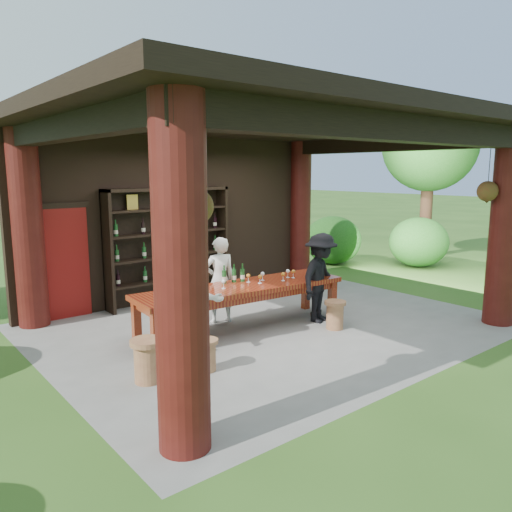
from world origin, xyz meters
TOP-DOWN VIEW (x-y plane):
  - ground at (0.00, 0.00)m, footprint 90.00×90.00m
  - pavilion at (-0.01, 0.43)m, footprint 7.50×6.00m
  - wine_shelf at (-0.56, 2.45)m, footprint 2.61×0.40m
  - tasting_table at (-0.52, 0.13)m, footprint 3.69×1.21m
  - stool_near_left at (-1.96, -0.97)m, footprint 0.33×0.33m
  - stool_near_right at (0.70, -0.83)m, footprint 0.36×0.36m
  - stool_far_left at (-2.73, -0.80)m, footprint 0.42×0.42m
  - host at (-0.58, 0.69)m, footprint 0.63×0.50m
  - guest_woman at (-1.64, -0.37)m, footprint 0.76×0.62m
  - guest_man at (0.82, -0.38)m, footprint 1.13×0.84m
  - table_bottles at (-0.49, 0.40)m, footprint 0.41×0.15m
  - table_glasses at (-0.01, 0.11)m, footprint 1.50×0.35m
  - napkin_basket at (-1.61, 0.23)m, footprint 0.27×0.20m
  - shrubs at (1.90, 0.51)m, footprint 14.38×7.41m
  - trees at (3.46, 1.27)m, footprint 20.95×10.95m

SIDE VIEW (x-z plane):
  - ground at x=0.00m, z-range 0.00..0.00m
  - stool_near_left at x=-1.96m, z-range 0.01..0.44m
  - stool_near_right at x=0.70m, z-range 0.01..0.49m
  - stool_far_left at x=-2.73m, z-range 0.02..0.57m
  - shrubs at x=1.90m, z-range -0.12..1.24m
  - tasting_table at x=-0.52m, z-range 0.26..1.01m
  - guest_woman at x=-1.64m, z-range 0.00..1.44m
  - host at x=-0.58m, z-range 0.00..1.50m
  - guest_man at x=0.82m, z-range 0.00..1.56m
  - napkin_basket at x=-1.61m, z-range 0.75..0.89m
  - table_glasses at x=-0.01m, z-range 0.75..0.90m
  - table_bottles at x=-0.49m, z-range 0.75..1.06m
  - wine_shelf at x=-0.56m, z-range 0.00..2.30m
  - pavilion at x=-0.01m, z-range 0.33..3.93m
  - trees at x=3.46m, z-range 0.97..5.77m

